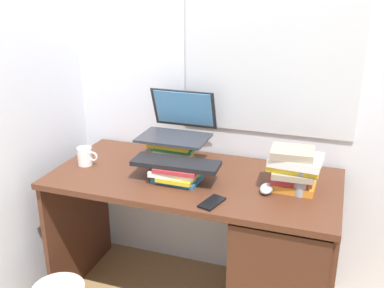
# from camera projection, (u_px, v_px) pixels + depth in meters

# --- Properties ---
(wall_back) EXTENTS (6.00, 0.06, 2.60)m
(wall_back) POSITION_uv_depth(u_px,v_px,m) (218.00, 54.00, 2.36)
(wall_back) COLOR silver
(wall_back) RESTS_ON ground
(wall_left) EXTENTS (0.05, 6.00, 2.60)m
(wall_left) POSITION_uv_depth(u_px,v_px,m) (36.00, 56.00, 2.28)
(wall_left) COLOR silver
(wall_left) RESTS_ON ground
(desk) EXTENTS (1.42, 0.67, 0.75)m
(desk) POSITION_uv_depth(u_px,v_px,m) (261.00, 252.00, 2.20)
(desk) COLOR #4C2819
(desk) RESTS_ON ground
(book_stack_tall) EXTENTS (0.24, 0.20, 0.14)m
(book_stack_tall) POSITION_uv_depth(u_px,v_px,m) (174.00, 151.00, 2.33)
(book_stack_tall) COLOR #338C4C
(book_stack_tall) RESTS_ON desk
(book_stack_keyboard_riser) EXTENTS (0.24, 0.18, 0.08)m
(book_stack_keyboard_riser) POSITION_uv_depth(u_px,v_px,m) (177.00, 173.00, 2.14)
(book_stack_keyboard_riser) COLOR #2672B2
(book_stack_keyboard_riser) RESTS_ON desk
(book_stack_side) EXTENTS (0.24, 0.20, 0.20)m
(book_stack_side) POSITION_uv_depth(u_px,v_px,m) (293.00, 168.00, 2.04)
(book_stack_side) COLOR orange
(book_stack_side) RESTS_ON desk
(laptop) EXTENTS (0.35, 0.32, 0.23)m
(laptop) POSITION_uv_depth(u_px,v_px,m) (178.00, 125.00, 2.35)
(laptop) COLOR #2D2D33
(laptop) RESTS_ON book_stack_tall
(keyboard) EXTENTS (0.42, 0.16, 0.02)m
(keyboard) POSITION_uv_depth(u_px,v_px,m) (176.00, 163.00, 2.12)
(keyboard) COLOR black
(keyboard) RESTS_ON book_stack_keyboard_riser
(computer_mouse) EXTENTS (0.06, 0.10, 0.04)m
(computer_mouse) POSITION_uv_depth(u_px,v_px,m) (267.00, 189.00, 2.04)
(computer_mouse) COLOR #A5A8AD
(computer_mouse) RESTS_ON desk
(mug) EXTENTS (0.11, 0.08, 0.10)m
(mug) POSITION_uv_depth(u_px,v_px,m) (85.00, 156.00, 2.33)
(mug) COLOR white
(mug) RESTS_ON desk
(water_bottle) EXTENTS (0.06, 0.06, 0.20)m
(water_bottle) POSITION_uv_depth(u_px,v_px,m) (301.00, 175.00, 1.98)
(water_bottle) COLOR #999EA5
(water_bottle) RESTS_ON desk
(cell_phone) EXTENTS (0.10, 0.15, 0.01)m
(cell_phone) POSITION_uv_depth(u_px,v_px,m) (212.00, 202.00, 1.94)
(cell_phone) COLOR black
(cell_phone) RESTS_ON desk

